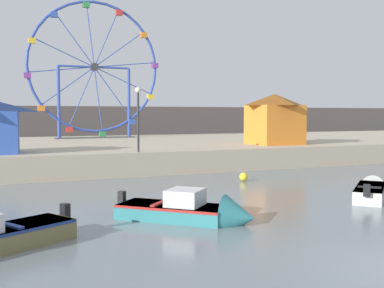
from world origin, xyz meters
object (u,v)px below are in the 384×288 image
motorboat_pale_grey (371,190)px  motorboat_teal_painted (196,211)px  carnival_booth_orange_canopy (275,118)px  ferris_wheel_blue_frame (94,70)px  mooring_buoy_orange (244,177)px  promenade_lamp_near (138,109)px

motorboat_pale_grey → motorboat_teal_painted: bearing=146.5°
carnival_booth_orange_canopy → motorboat_teal_painted: bearing=-130.1°
carnival_booth_orange_canopy → ferris_wheel_blue_frame: bearing=126.1°
ferris_wheel_blue_frame → mooring_buoy_orange: bearing=-81.3°
motorboat_pale_grey → promenade_lamp_near: size_ratio=1.12×
motorboat_teal_painted → promenade_lamp_near: (1.66, 11.42, 3.36)m
ferris_wheel_blue_frame → promenade_lamp_near: 16.90m
ferris_wheel_blue_frame → carnival_booth_orange_canopy: size_ratio=3.40×
motorboat_pale_grey → ferris_wheel_blue_frame: size_ratio=0.33×
carnival_booth_orange_canopy → promenade_lamp_near: (-10.76, -2.88, 0.55)m
motorboat_teal_painted → motorboat_pale_grey: bearing=53.0°
promenade_lamp_near → mooring_buoy_orange: promenade_lamp_near is taller
motorboat_teal_painted → motorboat_pale_grey: motorboat_teal_painted is taller
motorboat_teal_painted → ferris_wheel_blue_frame: size_ratio=0.35×
motorboat_teal_painted → motorboat_pale_grey: 8.66m
motorboat_teal_painted → carnival_booth_orange_canopy: (12.42, 14.31, 2.81)m
motorboat_teal_painted → motorboat_pale_grey: size_ratio=1.05×
mooring_buoy_orange → motorboat_pale_grey: bearing=-66.6°
motorboat_pale_grey → ferris_wheel_blue_frame: (-5.75, 26.60, 7.02)m
motorboat_pale_grey → promenade_lamp_near: (-6.91, 10.13, 3.40)m
motorboat_teal_painted → ferris_wheel_blue_frame: bearing=128.7°
carnival_booth_orange_canopy → mooring_buoy_orange: carnival_booth_orange_canopy is taller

